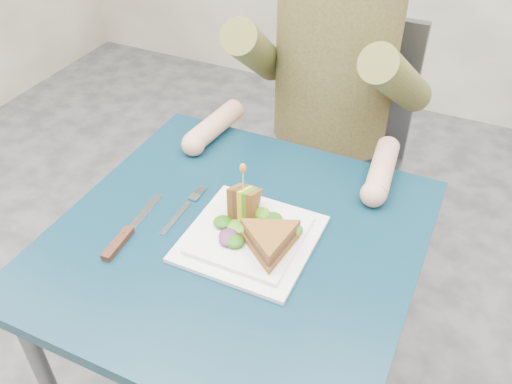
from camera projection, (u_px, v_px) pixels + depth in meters
The scene contains 12 objects.
table at pixel (236, 262), 1.19m from camera, with size 0.75×0.75×0.73m.
chair at pixel (335, 140), 1.76m from camera, with size 0.42×0.40×0.93m.
diner at pixel (335, 45), 1.45m from camera, with size 0.54×0.59×0.74m.
plate at pixel (250, 237), 1.12m from camera, with size 0.26×0.26×0.02m.
sandwich_flat at pixel (270, 240), 1.07m from camera, with size 0.20×0.20×0.05m.
sandwich_upright at pixel (244, 203), 1.14m from camera, with size 0.08×0.12×0.12m.
fork at pixel (183, 210), 1.20m from camera, with size 0.02×0.18×0.01m.
knife at pixel (123, 237), 1.13m from camera, with size 0.04×0.22×0.02m.
toothpick at pixel (243, 179), 1.10m from camera, with size 0.00×0.00×0.06m, color tan.
toothpick_frill at pixel (243, 168), 1.08m from camera, with size 0.01×0.01×0.02m, color orange.
lettuce_spill at pixel (254, 228), 1.12m from camera, with size 0.15×0.13×0.02m, color #337A14, non-canonical shape.
onion_ring at pixel (258, 229), 1.11m from camera, with size 0.04×0.04×0.01m, color #9E4C7A.
Camera 1 is at (0.39, -0.73, 1.52)m, focal length 38.00 mm.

